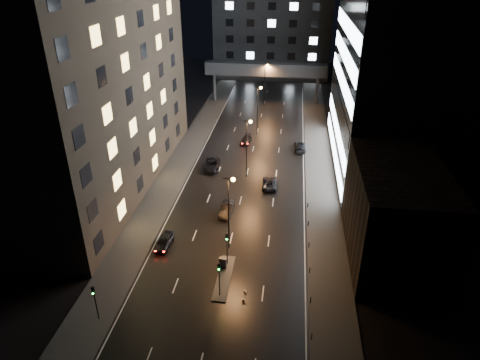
# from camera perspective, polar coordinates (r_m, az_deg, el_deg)

# --- Properties ---
(ground) EXTENTS (160.00, 160.00, 0.00)m
(ground) POSITION_cam_1_polar(r_m,az_deg,el_deg) (83.55, 1.77, 4.18)
(ground) COLOR black
(ground) RESTS_ON ground
(sidewalk_left) EXTENTS (5.00, 110.00, 0.15)m
(sidewalk_left) POSITION_cam_1_polar(r_m,az_deg,el_deg) (81.05, -7.42, 3.23)
(sidewalk_left) COLOR #383533
(sidewalk_left) RESTS_ON ground
(sidewalk_right) EXTENTS (5.00, 110.00, 0.15)m
(sidewalk_right) POSITION_cam_1_polar(r_m,az_deg,el_deg) (78.86, 10.50, 2.27)
(sidewalk_right) COLOR #383533
(sidewalk_right) RESTS_ON ground
(building_left) EXTENTS (15.00, 48.00, 40.00)m
(building_left) POSITION_cam_1_polar(r_m,az_deg,el_deg) (68.43, -19.20, 15.01)
(building_left) COLOR #2D2319
(building_left) RESTS_ON ground
(building_right_low) EXTENTS (10.00, 18.00, 12.00)m
(building_right_low) POSITION_cam_1_polar(r_m,az_deg,el_deg) (54.48, 19.97, -4.27)
(building_right_low) COLOR black
(building_right_low) RESTS_ON ground
(building_right_glass) EXTENTS (20.00, 36.00, 45.00)m
(building_right_glass) POSITION_cam_1_polar(r_m,az_deg,el_deg) (75.29, 21.99, 17.56)
(building_right_glass) COLOR black
(building_right_glass) RESTS_ON ground
(building_far) EXTENTS (34.00, 14.00, 25.00)m
(building_far) POSITION_cam_1_polar(r_m,az_deg,el_deg) (136.09, 4.37, 18.82)
(building_far) COLOR #333335
(building_far) RESTS_ON ground
(skybridge) EXTENTS (30.00, 3.00, 10.00)m
(skybridge) POSITION_cam_1_polar(r_m,az_deg,el_deg) (109.42, 3.42, 14.45)
(skybridge) COLOR #333335
(skybridge) RESTS_ON ground
(median_island) EXTENTS (1.60, 8.00, 0.15)m
(median_island) POSITION_cam_1_polar(r_m,az_deg,el_deg) (51.16, -2.14, -12.86)
(median_island) COLOR #383533
(median_island) RESTS_ON ground
(traffic_signal_near) EXTENTS (0.28, 0.34, 4.40)m
(traffic_signal_near) POSITION_cam_1_polar(r_m,az_deg,el_deg) (51.21, -1.75, -8.49)
(traffic_signal_near) COLOR black
(traffic_signal_near) RESTS_ON median_island
(traffic_signal_far) EXTENTS (0.28, 0.34, 4.40)m
(traffic_signal_far) POSITION_cam_1_polar(r_m,az_deg,el_deg) (46.95, -2.80, -12.42)
(traffic_signal_far) COLOR black
(traffic_signal_far) RESTS_ON median_island
(traffic_signal_corner) EXTENTS (0.28, 0.34, 4.40)m
(traffic_signal_corner) POSITION_cam_1_polar(r_m,az_deg,el_deg) (46.72, -18.81, -14.70)
(traffic_signal_corner) COLOR black
(traffic_signal_corner) RESTS_ON ground
(bollard_row) EXTENTS (0.12, 25.12, 0.90)m
(bollard_row) POSITION_cam_1_polar(r_m,az_deg,el_deg) (54.06, 9.22, -10.18)
(bollard_row) COLOR black
(bollard_row) RESTS_ON ground
(streetlight_near) EXTENTS (1.45, 0.50, 10.15)m
(streetlight_near) POSITION_cam_1_polar(r_m,az_deg,el_deg) (52.24, -1.38, -3.21)
(streetlight_near) COLOR black
(streetlight_near) RESTS_ON ground
(streetlight_mid_a) EXTENTS (1.45, 0.50, 10.15)m
(streetlight_mid_a) POSITION_cam_1_polar(r_m,az_deg,el_deg) (70.00, 1.02, 5.16)
(streetlight_mid_a) COLOR black
(streetlight_mid_a) RESTS_ON ground
(streetlight_mid_b) EXTENTS (1.45, 0.50, 10.15)m
(streetlight_mid_b) POSITION_cam_1_polar(r_m,az_deg,el_deg) (88.73, 2.45, 10.08)
(streetlight_mid_b) COLOR black
(streetlight_mid_b) RESTS_ON ground
(streetlight_far) EXTENTS (1.45, 0.50, 10.15)m
(streetlight_far) POSITION_cam_1_polar(r_m,az_deg,el_deg) (107.91, 3.40, 13.26)
(streetlight_far) COLOR black
(streetlight_far) RESTS_ON ground
(car_away_a) EXTENTS (1.95, 4.33, 1.44)m
(car_away_a) POSITION_cam_1_polar(r_m,az_deg,el_deg) (56.46, -10.07, -8.07)
(car_away_a) COLOR black
(car_away_a) RESTS_ON ground
(car_away_b) EXTENTS (1.86, 4.76, 1.54)m
(car_away_b) POSITION_cam_1_polar(r_m,az_deg,el_deg) (62.22, -1.75, -3.86)
(car_away_b) COLOR black
(car_away_b) RESTS_ON ground
(car_away_c) EXTENTS (3.08, 5.78, 1.54)m
(car_away_c) POSITION_cam_1_polar(r_m,az_deg,el_deg) (75.31, -3.73, 2.03)
(car_away_c) COLOR black
(car_away_c) RESTS_ON ground
(car_away_d) EXTENTS (2.26, 4.55, 1.27)m
(car_away_d) POSITION_cam_1_polar(r_m,az_deg,el_deg) (86.01, 0.81, 5.36)
(car_away_d) COLOR black
(car_away_d) RESTS_ON ground
(car_toward_a) EXTENTS (2.47, 4.99, 1.36)m
(car_toward_a) POSITION_cam_1_polar(r_m,az_deg,el_deg) (69.45, 3.93, -0.41)
(car_toward_a) COLOR black
(car_toward_a) RESTS_ON ground
(car_toward_b) EXTENTS (2.35, 5.28, 1.51)m
(car_toward_b) POSITION_cam_1_polar(r_m,az_deg,el_deg) (83.51, 7.99, 4.46)
(car_toward_b) COLOR black
(car_toward_b) RESTS_ON ground
(utility_cabinet) EXTENTS (0.92, 0.63, 1.33)m
(utility_cabinet) POSITION_cam_1_polar(r_m,az_deg,el_deg) (52.11, -2.28, -10.92)
(utility_cabinet) COLOR #464649
(utility_cabinet) RESTS_ON median_island
(cone_a) EXTENTS (0.45, 0.45, 0.44)m
(cone_a) POSITION_cam_1_polar(r_m,az_deg,el_deg) (49.18, 0.66, -14.61)
(cone_a) COLOR orange
(cone_a) RESTS_ON ground
(cone_b) EXTENTS (0.47, 0.47, 0.52)m
(cone_b) POSITION_cam_1_polar(r_m,az_deg,el_deg) (48.14, 0.47, -15.68)
(cone_b) COLOR #EB4B0C
(cone_b) RESTS_ON ground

